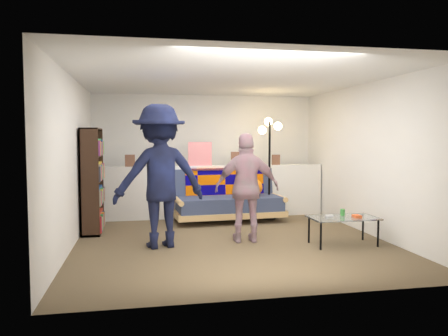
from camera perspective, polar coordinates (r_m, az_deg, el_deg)
The scene contains 10 objects.
ground at distance 6.72m, azimuth 0.65°, elevation -9.20°, with size 5.00×5.00×0.00m, color brown.
room_shell at distance 7.01m, azimuth -0.11°, elevation 5.11°, with size 4.60×5.05×2.45m.
half_wall_ledge at distance 8.38m, azimuth -1.80°, elevation -3.10°, with size 4.45×0.15×1.00m, color silver.
ledge_decor at distance 8.27m, azimuth -3.33°, elevation 1.51°, with size 2.97×0.02×0.45m.
futon_sofa at distance 8.08m, azimuth 0.62°, elevation -4.09°, with size 2.04×1.07×0.85m.
bookshelf at distance 7.38m, azimuth -16.83°, elevation -2.00°, with size 0.28×0.84×1.69m.
coffee_table at distance 6.51m, azimuth 15.33°, elevation -6.43°, with size 0.96×0.53×0.50m.
floor_lamp at distance 8.27m, azimuth 5.95°, elevation 2.73°, with size 0.44×0.35×1.91m.
person_left at distance 6.16m, azimuth -8.40°, elevation -1.05°, with size 1.29×0.74×2.00m, color black.
person_right at distance 6.40m, azimuth 3.03°, elevation -2.60°, with size 0.94×0.39×1.60m, color #CF8699.
Camera 1 is at (-1.30, -6.41, 1.54)m, focal length 35.00 mm.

